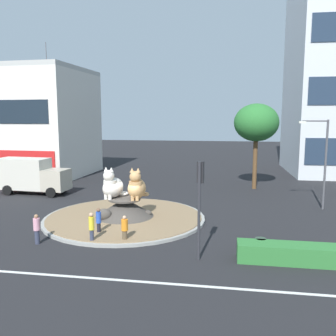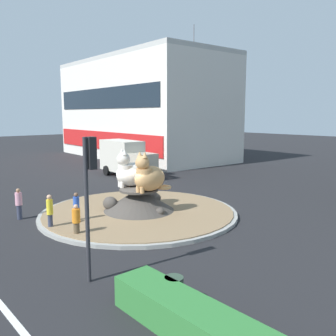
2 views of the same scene
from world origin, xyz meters
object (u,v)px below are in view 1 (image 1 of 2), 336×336
at_px(cat_statue_white, 112,186).
at_px(traffic_light_mast, 200,192).
at_px(delivery_box_truck, 31,175).
at_px(streetlight_arm, 322,158).
at_px(pedestrian_orange_shirt, 125,229).
at_px(broadleaf_tree_behind_island, 256,123).
at_px(cat_statue_calico, 137,187).
at_px(pedestrian_pink_shirt, 37,228).
at_px(litter_bin, 260,247).
at_px(pedestrian_yellow_shirt, 92,227).
at_px(pedestrian_blue_shirt, 99,221).

relative_size(cat_statue_white, traffic_light_mast, 0.45).
bearing_deg(cat_statue_white, delivery_box_truck, -110.17).
height_order(streetlight_arm, pedestrian_orange_shirt, streetlight_arm).
height_order(cat_statue_white, broadleaf_tree_behind_island, broadleaf_tree_behind_island).
xyz_separation_m(cat_statue_calico, pedestrian_orange_shirt, (0.43, -4.52, -1.44)).
distance_m(cat_statue_calico, pedestrian_pink_shirt, 7.05).
bearing_deg(litter_bin, pedestrian_yellow_shirt, 178.80).
xyz_separation_m(cat_statue_white, delivery_box_truck, (-9.77, 6.50, -0.56)).
height_order(broadleaf_tree_behind_island, delivery_box_truck, broadleaf_tree_behind_island).
bearing_deg(streetlight_arm, cat_statue_white, 17.23).
bearing_deg(broadleaf_tree_behind_island, cat_statue_white, -130.84).
height_order(broadleaf_tree_behind_island, litter_bin, broadleaf_tree_behind_island).
relative_size(cat_statue_white, broadleaf_tree_behind_island, 0.27).
distance_m(cat_statue_white, pedestrian_pink_shirt, 6.19).
xyz_separation_m(cat_statue_calico, broadleaf_tree_behind_island, (8.71, 12.11, 4.10)).
distance_m(broadleaf_tree_behind_island, streetlight_arm, 8.71).
bearing_deg(broadleaf_tree_behind_island, pedestrian_yellow_shirt, -120.34).
bearing_deg(pedestrian_pink_shirt, litter_bin, 23.62).
bearing_deg(broadleaf_tree_behind_island, pedestrian_orange_shirt, -116.45).
distance_m(traffic_light_mast, pedestrian_pink_shirt, 9.36).
xyz_separation_m(broadleaf_tree_behind_island, pedestrian_yellow_shirt, (-10.01, -17.10, -5.38)).
bearing_deg(cat_statue_white, broadleaf_tree_behind_island, 152.61).
xyz_separation_m(traffic_light_mast, broadleaf_tree_behind_island, (4.03, 18.24, 2.96)).
distance_m(streetlight_arm, pedestrian_pink_shirt, 20.40).
bearing_deg(traffic_light_mast, delivery_box_truck, 60.22).
xyz_separation_m(broadleaf_tree_behind_island, pedestrian_blue_shirt, (-10.14, -15.65, -5.46)).
bearing_deg(pedestrian_yellow_shirt, pedestrian_orange_shirt, -93.61).
distance_m(cat_statue_white, litter_bin, 10.93).
bearing_deg(pedestrian_orange_shirt, pedestrian_blue_shirt, -61.53).
xyz_separation_m(pedestrian_yellow_shirt, delivery_box_truck, (-10.19, 11.54, 0.73)).
relative_size(streetlight_arm, delivery_box_truck, 1.01).
bearing_deg(pedestrian_orange_shirt, delivery_box_truck, -76.82).
bearing_deg(cat_statue_calico, streetlight_arm, 108.41).
bearing_deg(pedestrian_yellow_shirt, cat_statue_white, -14.25).
relative_size(pedestrian_yellow_shirt, delivery_box_truck, 0.27).
bearing_deg(litter_bin, delivery_box_truck, 148.58).
height_order(pedestrian_orange_shirt, litter_bin, pedestrian_orange_shirt).
bearing_deg(broadleaf_tree_behind_island, traffic_light_mast, -102.46).
relative_size(traffic_light_mast, pedestrian_orange_shirt, 3.10).
bearing_deg(delivery_box_truck, litter_bin, -27.68).
bearing_deg(pedestrian_orange_shirt, litter_bin, 140.80).
bearing_deg(traffic_light_mast, pedestrian_yellow_shirt, 87.53).
xyz_separation_m(broadleaf_tree_behind_island, pedestrian_pink_shirt, (-13.02, -17.52, -5.47)).
bearing_deg(delivery_box_truck, pedestrian_blue_shirt, -41.34).
height_order(cat_statue_white, litter_bin, cat_statue_white).
bearing_deg(pedestrian_orange_shirt, pedestrian_pink_shirt, -23.35).
height_order(streetlight_arm, pedestrian_blue_shirt, streetlight_arm).
bearing_deg(pedestrian_yellow_shirt, litter_bin, -110.17).
xyz_separation_m(streetlight_arm, pedestrian_blue_shirt, (-14.43, -8.48, -3.06)).
bearing_deg(cat_statue_calico, traffic_light_mast, 34.95).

